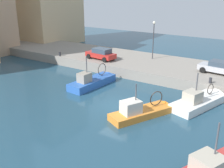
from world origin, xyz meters
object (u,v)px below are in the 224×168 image
object	(u,v)px
parked_car_silver	(220,67)
mooring_bollard_south	(210,80)
fishing_boat_orange	(144,114)
fishing_boat_white	(201,104)
mooring_bollard_mid	(60,54)
quay_streetlamp	(154,34)
parked_car_red	(101,54)
fishing_boat_blue	(94,84)

from	to	relation	value
parked_car_silver	mooring_bollard_south	distance (m)	3.75
fishing_boat_orange	parked_car_silver	bearing A→B (deg)	-15.51
fishing_boat_white	mooring_bollard_mid	world-z (taller)	fishing_boat_white
mooring_bollard_mid	quay_streetlamp	distance (m)	12.84
parked_car_red	mooring_bollard_mid	distance (m)	5.97
mooring_bollard_south	quay_streetlamp	bearing A→B (deg)	57.47
fishing_boat_orange	parked_car_red	xyz separation A→B (m)	(9.34, 11.10, 1.77)
parked_car_silver	parked_car_red	bearing A→B (deg)	98.17
mooring_bollard_mid	parked_car_red	bearing A→B (deg)	-73.69
quay_streetlamp	parked_car_red	bearing A→B (deg)	126.24
fishing_boat_orange	parked_car_silver	distance (m)	11.95
fishing_boat_blue	fishing_boat_orange	bearing A→B (deg)	-114.80
fishing_boat_white	fishing_boat_orange	bearing A→B (deg)	145.20
fishing_boat_orange	quay_streetlamp	size ratio (longest dim) A/B	1.30
fishing_boat_blue	quay_streetlamp	world-z (taller)	quay_streetlamp
fishing_boat_white	parked_car_red	size ratio (longest dim) A/B	1.67
fishing_boat_orange	fishing_boat_white	bearing A→B (deg)	-34.80
parked_car_silver	fishing_boat_white	bearing A→B (deg)	-178.98
mooring_bollard_mid	fishing_boat_white	bearing A→B (deg)	-98.36
fishing_boat_white	parked_car_red	bearing A→B (deg)	72.17
fishing_boat_orange	mooring_bollard_south	bearing A→B (deg)	-22.57
fishing_boat_orange	quay_streetlamp	world-z (taller)	quay_streetlamp
fishing_boat_blue	fishing_boat_orange	distance (m)	8.69
fishing_boat_blue	quay_streetlamp	distance (m)	10.84
fishing_boat_blue	mooring_bollard_south	xyz separation A→B (m)	(4.03, -11.08, 1.36)
fishing_boat_white	mooring_bollard_south	bearing A→B (deg)	1.76
parked_car_silver	quay_streetlamp	xyz separation A→B (m)	(1.93, 8.83, 2.55)
fishing_boat_white	fishing_boat_orange	xyz separation A→B (m)	(-4.72, 3.28, 0.05)
mooring_bollard_mid	fishing_boat_orange	bearing A→B (deg)	-114.53
fishing_boat_white	parked_car_silver	world-z (taller)	fishing_boat_white
fishing_boat_white	mooring_bollard_mid	distance (m)	20.35
fishing_boat_blue	mooring_bollard_mid	distance (m)	9.88
fishing_boat_blue	fishing_boat_orange	xyz separation A→B (m)	(-3.65, -7.89, 0.05)
fishing_boat_blue	parked_car_silver	xyz separation A→B (m)	(7.75, -11.05, 1.79)
parked_car_silver	mooring_bollard_south	world-z (taller)	parked_car_silver
parked_car_red	mooring_bollard_south	xyz separation A→B (m)	(-1.67, -14.28, -0.46)
mooring_bollard_south	fishing_boat_orange	bearing A→B (deg)	157.43
mooring_bollard_mid	quay_streetlamp	size ratio (longest dim) A/B	0.11
parked_car_silver	fishing_boat_blue	bearing A→B (deg)	125.02
fishing_boat_blue	mooring_bollard_south	distance (m)	11.87
mooring_bollard_south	fishing_boat_blue	bearing A→B (deg)	109.97
fishing_boat_blue	parked_car_silver	size ratio (longest dim) A/B	1.55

